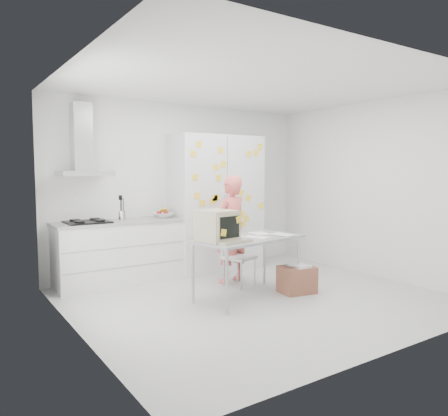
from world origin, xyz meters
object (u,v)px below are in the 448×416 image
person (231,229)px  cardboard_box (297,279)px  chair (235,252)px  desk (229,232)px

person → cardboard_box: size_ratio=3.16×
person → chair: person is taller
person → desk: size_ratio=1.00×
person → cardboard_box: person is taller
desk → chair: size_ratio=1.83×
person → desk: (-0.56, -0.79, 0.10)m
cardboard_box → person: bearing=114.2°
desk → cardboard_box: desk is taller
desk → chair: bearing=39.2°
chair → cardboard_box: chair is taller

